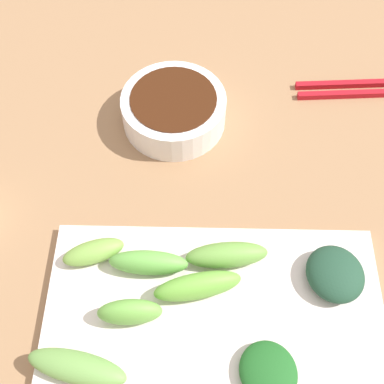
{
  "coord_description": "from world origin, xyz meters",
  "views": [
    {
      "loc": [
        0.27,
        0.01,
        0.52
      ],
      "look_at": [
        -0.01,
        0.0,
        0.05
      ],
      "focal_mm": 48.0,
      "sensor_mm": 36.0,
      "label": 1
    }
  ],
  "objects": [
    {
      "name": "broccoli_stalk_5",
      "position": [
        0.07,
        -0.04,
        0.05
      ],
      "size": [
        0.03,
        0.08,
        0.03
      ],
      "primitive_type": "ellipsoid",
      "rotation": [
        0.0,
        0.0,
        -0.03
      ],
      "color": "#66B048",
      "rests_on": "serving_plate"
    },
    {
      "name": "broccoli_stalk_1",
      "position": [
        0.17,
        -0.1,
        0.04
      ],
      "size": [
        0.05,
        0.1,
        0.02
      ],
      "primitive_type": "ellipsoid",
      "rotation": [
        0.0,
        0.0,
        -0.2
      ],
      "color": "#6CA14C",
      "rests_on": "serving_plate"
    },
    {
      "name": "broccoli_leafy_7",
      "position": [
        0.07,
        0.15,
        0.05
      ],
      "size": [
        0.08,
        0.07,
        0.03
      ],
      "primitive_type": "ellipsoid",
      "rotation": [
        0.0,
        0.0,
        0.3
      ],
      "color": "#204530",
      "rests_on": "serving_plate"
    },
    {
      "name": "serving_plate",
      "position": [
        0.11,
        0.03,
        0.03
      ],
      "size": [
        0.18,
        0.33,
        0.01
      ],
      "primitive_type": "cube",
      "color": "silver",
      "rests_on": "tabletop"
    },
    {
      "name": "broccoli_stalk_3",
      "position": [
        0.05,
        -0.09,
        0.04
      ],
      "size": [
        0.04,
        0.07,
        0.02
      ],
      "primitive_type": "ellipsoid",
      "rotation": [
        0.0,
        0.0,
        0.33
      ],
      "color": "#7AAB46",
      "rests_on": "serving_plate"
    },
    {
      "name": "broccoli_stalk_0",
      "position": [
        0.06,
        0.04,
        0.05
      ],
      "size": [
        0.03,
        0.09,
        0.03
      ],
      "primitive_type": "ellipsoid",
      "rotation": [
        0.0,
        0.0,
        0.1
      ],
      "color": "#6BA444",
      "rests_on": "serving_plate"
    },
    {
      "name": "sauce_bowl",
      "position": [
        -0.14,
        -0.02,
        0.04
      ],
      "size": [
        0.13,
        0.13,
        0.04
      ],
      "color": "white",
      "rests_on": "tabletop"
    },
    {
      "name": "broccoli_leafy_2",
      "position": [
        0.17,
        0.08,
        0.04
      ],
      "size": [
        0.07,
        0.07,
        0.02
      ],
      "primitive_type": "ellipsoid",
      "rotation": [
        0.0,
        0.0,
        0.29
      ],
      "color": "#1E5D22",
      "rests_on": "serving_plate"
    },
    {
      "name": "broccoli_stalk_4",
      "position": [
        0.12,
        -0.05,
        0.05
      ],
      "size": [
        0.03,
        0.06,
        0.03
      ],
      "primitive_type": "ellipsoid",
      "rotation": [
        0.0,
        0.0,
        0.07
      ],
      "color": "#6BAF45",
      "rests_on": "serving_plate"
    },
    {
      "name": "tabletop",
      "position": [
        0.0,
        0.0,
        0.01
      ],
      "size": [
        2.1,
        2.1,
        0.02
      ],
      "primitive_type": "cube",
      "color": "#98724E",
      "rests_on": "ground"
    },
    {
      "name": "broccoli_stalk_6",
      "position": [
        0.09,
        0.01,
        0.05
      ],
      "size": [
        0.04,
        0.09,
        0.03
      ],
      "primitive_type": "ellipsoid",
      "rotation": [
        0.0,
        0.0,
        0.22
      ],
      "color": "#6CB33E",
      "rests_on": "serving_plate"
    }
  ]
}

